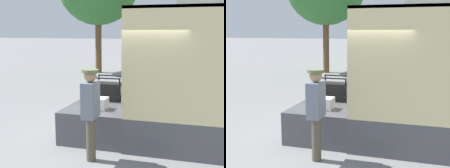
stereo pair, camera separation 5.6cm
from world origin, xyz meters
TOP-DOWN VIEW (x-y plane):
  - ground_plane at (0.00, 0.00)m, footprint 160.00×160.00m
  - tailgate_deck at (-0.74, 0.00)m, footprint 1.49×2.00m
  - microwave at (-0.75, -0.42)m, footprint 0.51×0.38m
  - portable_generator at (-0.72, 0.52)m, footprint 0.73×0.52m
  - worker_person at (-0.48, -1.51)m, footprint 0.32×0.44m

SIDE VIEW (x-z plane):
  - ground_plane at x=0.00m, z-range 0.00..0.00m
  - tailgate_deck at x=-0.74m, z-range 0.00..0.74m
  - microwave at x=-0.75m, z-range 0.74..1.00m
  - portable_generator at x=-0.72m, z-range 0.66..1.28m
  - worker_person at x=-0.48m, z-range 0.21..1.99m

